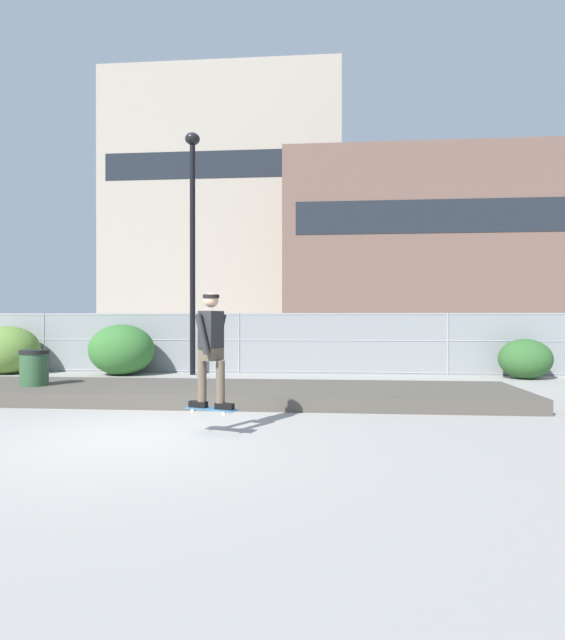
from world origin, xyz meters
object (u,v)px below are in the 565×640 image
(skater, at_px, (211,343))
(shrub_center, at_px, (122,350))
(parked_car_mid, at_px, (264,340))
(trash_bin, at_px, (34,374))
(parked_car_near, at_px, (126,340))
(street_lamp, at_px, (193,226))
(skateboard, at_px, (211,409))
(shrub_right, at_px, (525,359))
(shrub_left, at_px, (8,350))

(skater, bearing_deg, shrub_center, 121.07)
(skater, bearing_deg, parked_car_mid, 93.18)
(skater, relative_size, trash_bin, 1.63)
(parked_car_near, height_order, trash_bin, parked_car_near)
(street_lamp, relative_size, shrub_center, 3.71)
(street_lamp, bearing_deg, shrub_center, -172.68)
(skateboard, height_order, shrub_center, shrub_center)
(skateboard, relative_size, skater, 0.49)
(parked_car_mid, distance_m, trash_bin, 9.80)
(street_lamp, bearing_deg, shrub_right, -1.54)
(skater, bearing_deg, trash_bin, 147.28)
(parked_car_near, relative_size, shrub_left, 2.37)
(skater, bearing_deg, skateboard, -165.96)
(parked_car_mid, xyz_separation_m, shrub_center, (-3.71, -4.63, -0.08))
(trash_bin, bearing_deg, shrub_right, 20.77)
(trash_bin, bearing_deg, street_lamp, 65.45)
(shrub_center, relative_size, trash_bin, 1.89)
(trash_bin, bearing_deg, skater, -32.72)
(shrub_left, bearing_deg, skater, -42.50)
(skater, distance_m, parked_car_mid, 11.91)
(shrub_left, relative_size, shrub_center, 0.96)
(shrub_left, distance_m, shrub_center, 3.56)
(shrub_right, bearing_deg, skateboard, -134.90)
(parked_car_near, distance_m, parked_car_mid, 5.37)
(skateboard, bearing_deg, street_lamp, 106.90)
(parked_car_mid, bearing_deg, parked_car_near, -177.96)
(parked_car_near, bearing_deg, shrub_center, -69.53)
(skateboard, relative_size, street_lamp, 0.11)
(shrub_left, height_order, trash_bin, shrub_left)
(shrub_right, distance_m, trash_bin, 12.48)
(shrub_left, bearing_deg, parked_car_mid, 32.43)
(parked_car_near, height_order, shrub_center, parked_car_near)
(shrub_center, bearing_deg, shrub_right, 0.06)
(skateboard, height_order, shrub_left, shrub_left)
(skater, bearing_deg, street_lamp, 106.90)
(shrub_center, height_order, trash_bin, shrub_center)
(skater, distance_m, street_lamp, 8.47)
(skater, relative_size, shrub_center, 0.86)
(skateboard, distance_m, shrub_center, 8.48)
(skateboard, relative_size, parked_car_mid, 0.18)
(street_lamp, bearing_deg, trash_bin, -114.55)
(parked_car_mid, distance_m, shrub_center, 5.93)
(skateboard, distance_m, parked_car_mid, 11.91)
(skateboard, distance_m, shrub_left, 10.76)
(shrub_right, bearing_deg, parked_car_mid, 149.73)
(skateboard, height_order, trash_bin, trash_bin)
(parked_car_near, bearing_deg, parked_car_mid, 2.04)
(shrub_right, bearing_deg, shrub_left, -179.99)
(parked_car_near, height_order, parked_car_mid, same)
(skater, xyz_separation_m, trash_bin, (-4.43, 2.84, -0.81))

